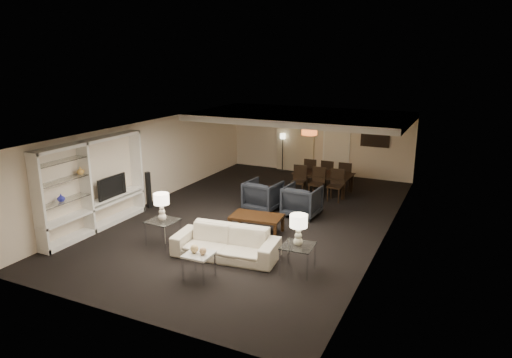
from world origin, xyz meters
The scene contains 35 objects.
floor centered at (0.00, 0.00, 0.00)m, with size 11.00×11.00×0.00m, color black.
ceiling centered at (0.00, 0.00, 2.50)m, with size 7.00×11.00×0.02m, color silver.
wall_back centered at (0.00, 5.50, 1.25)m, with size 7.00×0.02×2.50m, color beige.
wall_front centered at (0.00, -5.50, 1.25)m, with size 7.00×0.02×2.50m, color beige.
wall_left centered at (-3.50, 0.00, 1.25)m, with size 0.02×11.00×2.50m, color beige.
wall_right centered at (3.50, 0.00, 1.25)m, with size 0.02×11.00×2.50m, color beige.
ceiling_soffit centered at (0.00, 3.50, 2.40)m, with size 7.00×4.00×0.20m, color silver.
curtains centered at (-0.90, 5.42, 1.20)m, with size 1.50×0.12×2.40m, color beige.
door centered at (0.70, 5.47, 1.05)m, with size 0.90×0.05×2.10m, color silver.
painting centered at (2.10, 5.46, 1.55)m, with size 0.95×0.04×0.65m, color #142D38.
media_unit centered at (-3.31, -2.60, 1.18)m, with size 0.38×3.40×2.35m, color white, non-canonical shape.
pendant_light centered at (0.30, 3.50, 1.92)m, with size 0.52×0.52×0.24m, color #D8591E.
sofa centered at (0.51, -2.64, 0.34)m, with size 2.34×0.91×0.68m, color beige.
coffee_table centered at (0.51, -1.04, 0.23)m, with size 1.28×0.75×0.46m, color black, non-canonical shape.
armchair_left centered at (-0.09, 0.66, 0.43)m, with size 0.93×0.95×0.87m, color black.
armchair_right centered at (1.11, 0.66, 0.43)m, with size 0.93×0.95×0.87m, color black.
side_table_left centered at (-1.19, -2.64, 0.30)m, with size 0.64×0.64×0.60m, color white, non-canonical shape.
side_table_right centered at (2.21, -2.64, 0.30)m, with size 0.64×0.64×0.60m, color white, non-canonical shape.
table_lamp_left centered at (-1.19, -2.64, 0.93)m, with size 0.36×0.36×0.66m, color beige, non-canonical shape.
table_lamp_right centered at (2.21, -2.64, 0.93)m, with size 0.36×0.36×0.66m, color beige, non-canonical shape.
marble_table centered at (0.51, -3.74, 0.27)m, with size 0.53×0.53×0.53m, color silver, non-canonical shape.
gold_gourd_a centered at (0.41, -3.74, 0.62)m, with size 0.17×0.17×0.17m, color #E7C07A.
gold_gourd_b centered at (0.61, -3.74, 0.61)m, with size 0.15×0.15×0.15m, color tan.
television centered at (-3.28, -2.10, 1.03)m, with size 0.13×0.99×0.57m, color black.
vase_blue centered at (-3.31, -3.63, 1.15)m, with size 0.18×0.18×0.19m, color #282CAD.
vase_amber centered at (-3.31, -2.98, 1.65)m, with size 0.18×0.18×0.19m, color gold.
floor_speaker centered at (-3.20, -0.62, 0.54)m, with size 0.12×0.12×1.08m, color black.
dining_table centered at (0.97, 3.03, 0.33)m, with size 1.86×1.04×0.65m, color black.
chair_nl centered at (0.37, 2.38, 0.49)m, with size 0.45×0.45×0.97m, color black, non-canonical shape.
chair_nm centered at (0.97, 2.38, 0.49)m, with size 0.45×0.45×0.97m, color black, non-canonical shape.
chair_nr centered at (1.57, 2.38, 0.49)m, with size 0.45×0.45×0.97m, color black, non-canonical shape.
chair_fl centered at (0.37, 3.68, 0.49)m, with size 0.45×0.45×0.97m, color black, non-canonical shape.
chair_fm centered at (0.97, 3.68, 0.49)m, with size 0.45×0.45×0.97m, color black, non-canonical shape.
chair_fr centered at (1.57, 3.68, 0.49)m, with size 0.45×0.45×0.97m, color black, non-canonical shape.
floor_lamp centered at (-1.34, 5.20, 0.73)m, with size 0.21×0.21×1.46m, color black, non-canonical shape.
Camera 1 is at (5.15, -10.82, 4.37)m, focal length 32.00 mm.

